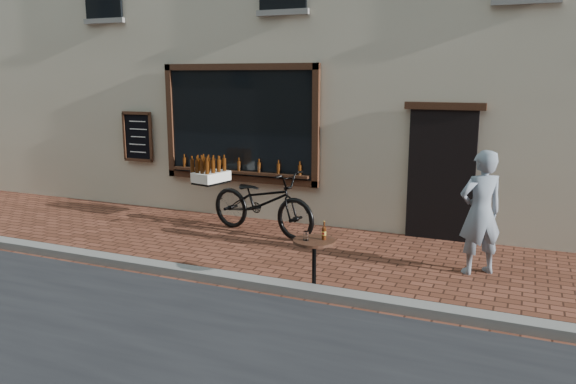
% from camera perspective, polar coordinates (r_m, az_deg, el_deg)
% --- Properties ---
extents(ground, '(90.00, 90.00, 0.00)m').
position_cam_1_polar(ground, '(7.39, -4.19, -10.10)').
color(ground, '#51281A').
rests_on(ground, ground).
extents(kerb, '(90.00, 0.25, 0.12)m').
position_cam_1_polar(kerb, '(7.53, -3.50, -9.16)').
color(kerb, slate).
rests_on(kerb, ground).
extents(cargo_bicycle, '(2.67, 1.24, 1.23)m').
position_cam_1_polar(cargo_bicycle, '(9.87, -2.84, -0.90)').
color(cargo_bicycle, black).
rests_on(cargo_bicycle, ground).
extents(bistro_table, '(0.55, 0.55, 0.94)m').
position_cam_1_polar(bistro_table, '(7.22, 2.70, -6.39)').
color(bistro_table, black).
rests_on(bistro_table, ground).
extents(pedestrian, '(0.77, 0.72, 1.76)m').
position_cam_1_polar(pedestrian, '(8.24, 18.96, -2.00)').
color(pedestrian, slate).
rests_on(pedestrian, ground).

